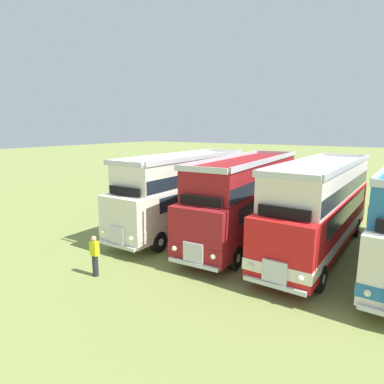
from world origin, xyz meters
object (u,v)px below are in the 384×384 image
(bus_second_in_row, at_px, (247,196))
(bus_third_in_row, at_px, (320,205))
(marshal_person, at_px, (95,256))
(bus_first_in_row, at_px, (185,190))

(bus_second_in_row, xyz_separation_m, bus_third_in_row, (3.86, -0.05, -0.00))
(bus_third_in_row, height_order, marshal_person, bus_third_in_row)
(bus_first_in_row, xyz_separation_m, bus_second_in_row, (3.84, 0.28, 0.00))
(bus_second_in_row, distance_m, bus_third_in_row, 3.86)
(bus_first_in_row, distance_m, bus_second_in_row, 3.85)
(bus_first_in_row, xyz_separation_m, bus_third_in_row, (7.70, 0.23, 0.00))
(bus_second_in_row, distance_m, marshal_person, 8.62)
(marshal_person, bearing_deg, bus_third_in_row, 47.73)
(bus_second_in_row, relative_size, bus_third_in_row, 1.01)
(bus_first_in_row, xyz_separation_m, marshal_person, (0.61, -7.57, -1.47))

